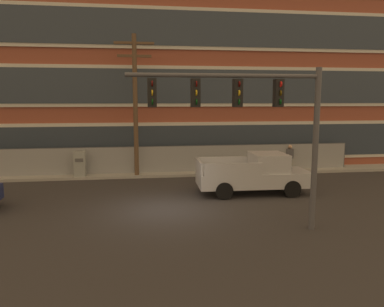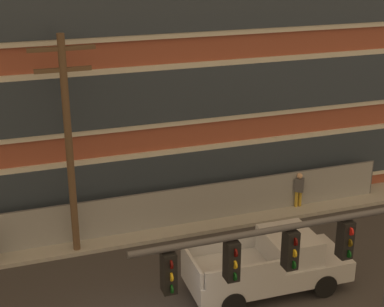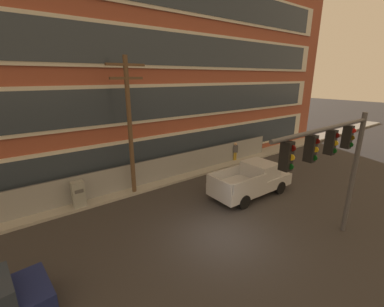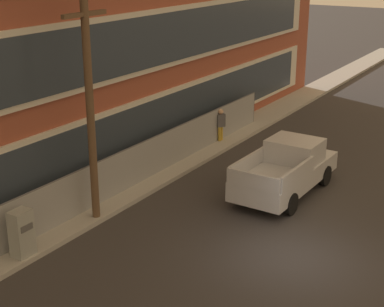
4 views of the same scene
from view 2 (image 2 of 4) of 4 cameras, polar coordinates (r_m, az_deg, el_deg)
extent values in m
cube|color=#9E9B93|center=(23.20, -8.48, -8.14)|extent=(80.00, 1.76, 0.16)
cube|color=brown|center=(26.18, -17.24, 13.98)|extent=(47.48, 10.09, 17.09)
cube|color=beige|center=(22.90, -14.78, -4.00)|extent=(43.68, 0.10, 2.46)
cube|color=#2D3844|center=(22.85, -14.77, -4.06)|extent=(41.79, 0.06, 2.05)
cube|color=beige|center=(21.75, -15.59, 4.23)|extent=(43.68, 0.10, 2.46)
cube|color=#2D3844|center=(21.69, -15.58, 4.18)|extent=(41.79, 0.06, 2.05)
cube|color=beige|center=(21.10, -16.49, 13.16)|extent=(43.68, 0.10, 2.46)
cube|color=#2D3844|center=(21.04, -16.47, 13.15)|extent=(41.79, 0.06, 2.05)
cube|color=gray|center=(22.63, -13.68, -7.07)|extent=(28.27, 0.04, 1.72)
cylinder|color=#4C4C51|center=(27.46, 16.99, -2.38)|extent=(0.06, 0.06, 1.72)
cylinder|color=#4C4C51|center=(22.25, -13.87, -5.11)|extent=(28.27, 0.05, 0.05)
cylinder|color=#4C4C51|center=(12.60, 7.99, -7.33)|extent=(6.34, 0.14, 0.14)
cube|color=black|center=(13.70, 14.63, -8.03)|extent=(0.28, 0.32, 0.90)
cylinder|color=red|center=(13.44, 15.15, -7.31)|extent=(0.04, 0.18, 0.18)
cylinder|color=#503E08|center=(13.57, 15.05, -8.36)|extent=(0.04, 0.18, 0.18)
cylinder|color=#0A4011|center=(13.71, 14.94, -9.38)|extent=(0.04, 0.18, 0.18)
cube|color=black|center=(13.04, 9.51, -9.15)|extent=(0.28, 0.32, 0.90)
cylinder|color=#4B0807|center=(12.77, 9.97, -8.42)|extent=(0.04, 0.18, 0.18)
cylinder|color=gold|center=(12.90, 9.89, -9.51)|extent=(0.04, 0.18, 0.18)
cylinder|color=#0A4011|center=(13.05, 9.82, -10.58)|extent=(0.04, 0.18, 0.18)
cube|color=black|center=(12.50, 3.86, -10.30)|extent=(0.28, 0.32, 0.90)
cylinder|color=#4B0807|center=(12.21, 4.23, -9.58)|extent=(0.04, 0.18, 0.18)
cylinder|color=gold|center=(12.35, 4.19, -10.70)|extent=(0.04, 0.18, 0.18)
cylinder|color=#0A4011|center=(12.50, 4.16, -11.80)|extent=(0.04, 0.18, 0.18)
cube|color=black|center=(12.09, -2.28, -11.43)|extent=(0.28, 0.32, 0.90)
cylinder|color=#4B0807|center=(11.79, -2.04, -10.71)|extent=(0.04, 0.18, 0.18)
cylinder|color=gold|center=(11.94, -2.02, -11.86)|extent=(0.04, 0.18, 0.18)
cylinder|color=#0A4011|center=(12.09, -2.00, -12.98)|extent=(0.04, 0.18, 0.18)
cube|color=#B2B5BA|center=(19.90, 7.32, -11.07)|extent=(5.39, 2.22, 0.70)
cube|color=#B2B5BA|center=(19.81, 9.41, -8.76)|extent=(1.65, 1.95, 0.84)
cube|color=#283342|center=(20.16, 11.51, -8.35)|extent=(0.11, 1.71, 0.63)
cube|color=#B2B5BA|center=(19.93, 3.04, -8.76)|extent=(2.67, 0.19, 0.56)
cube|color=#B2B5BA|center=(18.37, 5.25, -11.57)|extent=(2.67, 0.19, 0.56)
cube|color=#B2B5BA|center=(18.72, -0.04, -10.82)|extent=(0.15, 2.00, 0.56)
cylinder|color=black|center=(21.45, 10.13, -9.82)|extent=(0.81, 0.28, 0.80)
cylinder|color=black|center=(20.04, 12.71, -12.37)|extent=(0.81, 0.28, 0.80)
cylinder|color=black|center=(20.29, 1.93, -11.37)|extent=(0.81, 0.28, 0.80)
cylinder|color=black|center=(18.80, 3.97, -14.29)|extent=(0.81, 0.28, 0.80)
cube|color=white|center=(21.54, 13.08, -8.51)|extent=(0.07, 0.24, 0.16)
cube|color=white|center=(20.49, 15.16, -10.33)|extent=(0.07, 0.24, 0.16)
cylinder|color=brown|center=(20.88, -11.81, 0.28)|extent=(0.26, 0.26, 8.10)
cube|color=brown|center=(19.96, -12.55, 9.89)|extent=(2.23, 0.14, 0.14)
cube|color=brown|center=(20.10, -12.39, 7.94)|extent=(1.89, 0.14, 0.14)
cylinder|color=#B7932D|center=(25.58, 10.07, -4.54)|extent=(0.14, 0.14, 0.85)
cylinder|color=#B7932D|center=(25.66, 10.42, -4.48)|extent=(0.14, 0.14, 0.85)
cube|color=#4C4C51|center=(25.32, 10.35, -3.02)|extent=(0.46, 0.43, 0.60)
sphere|color=tan|center=(25.16, 10.41, -2.15)|extent=(0.24, 0.24, 0.24)
camera|label=1|loc=(7.36, 68.01, -62.96)|focal=35.00mm
camera|label=3|loc=(7.99, -45.08, -17.39)|focal=24.00mm
camera|label=4|loc=(13.59, -74.80, -4.80)|focal=55.00mm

